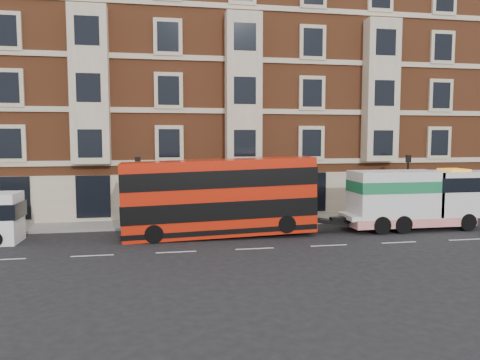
{
  "coord_description": "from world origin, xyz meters",
  "views": [
    {
      "loc": [
        -4.93,
        -22.99,
        5.66
      ],
      "look_at": [
        -0.04,
        4.0,
        3.18
      ],
      "focal_mm": 35.0,
      "sensor_mm": 36.0,
      "label": 1
    }
  ],
  "objects": [
    {
      "name": "sidewalk",
      "position": [
        0.0,
        7.5,
        0.07
      ],
      "size": [
        90.0,
        3.0,
        0.15
      ],
      "primitive_type": "cube",
      "color": "slate",
      "rests_on": "ground"
    },
    {
      "name": "double_decker_bus",
      "position": [
        -1.38,
        3.31,
        2.34
      ],
      "size": [
        10.93,
        2.51,
        4.42
      ],
      "color": "red",
      "rests_on": "ground"
    },
    {
      "name": "pedestrian",
      "position": [
        -5.81,
        6.76,
        1.06
      ],
      "size": [
        0.78,
        0.78,
        1.82
      ],
      "primitive_type": "imported",
      "rotation": [
        0.0,
        0.0,
        -0.77
      ],
      "color": "#1C2A38",
      "rests_on": "sidewalk"
    },
    {
      "name": "tow_truck",
      "position": [
        10.68,
        3.31,
        1.93
      ],
      "size": [
        8.75,
        2.59,
        3.65
      ],
      "color": "silver",
      "rests_on": "ground"
    },
    {
      "name": "lamp_post_east",
      "position": [
        12.0,
        6.2,
        2.68
      ],
      "size": [
        0.35,
        0.15,
        4.35
      ],
      "color": "black",
      "rests_on": "sidewalk"
    },
    {
      "name": "ground",
      "position": [
        0.0,
        0.0,
        0.0
      ],
      "size": [
        120.0,
        120.0,
        0.0
      ],
      "primitive_type": "plane",
      "color": "black",
      "rests_on": "ground"
    },
    {
      "name": "victorian_terrace",
      "position": [
        0.5,
        15.0,
        10.07
      ],
      "size": [
        45.0,
        12.0,
        20.4
      ],
      "color": "brown",
      "rests_on": "ground"
    },
    {
      "name": "lamp_post_west",
      "position": [
        -6.0,
        6.2,
        2.68
      ],
      "size": [
        0.35,
        0.15,
        4.35
      ],
      "color": "black",
      "rests_on": "sidewalk"
    }
  ]
}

